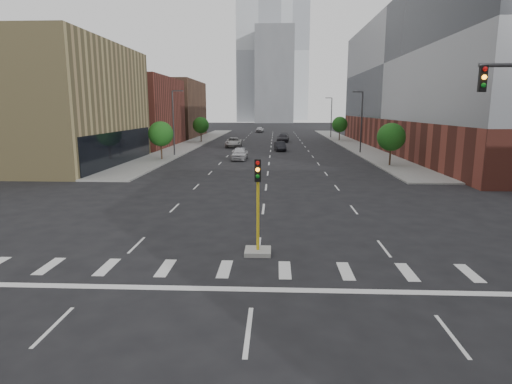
# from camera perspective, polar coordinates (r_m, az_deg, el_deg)

# --- Properties ---
(ground) EXTENTS (400.00, 400.00, 0.00)m
(ground) POSITION_cam_1_polar(r_m,az_deg,el_deg) (11.82, -1.69, -22.73)
(ground) COLOR black
(ground) RESTS_ON ground
(sidewalk_left_far) EXTENTS (5.00, 92.00, 0.15)m
(sidewalk_left_far) POSITION_cam_1_polar(r_m,az_deg,el_deg) (85.51, -8.09, 6.57)
(sidewalk_left_far) COLOR gray
(sidewalk_left_far) RESTS_ON ground
(sidewalk_right_far) EXTENTS (5.00, 92.00, 0.15)m
(sidewalk_right_far) POSITION_cam_1_polar(r_m,az_deg,el_deg) (85.24, 12.28, 6.42)
(sidewalk_right_far) COLOR gray
(sidewalk_right_far) RESTS_ON ground
(building_left_mid) EXTENTS (20.00, 24.00, 14.00)m
(building_left_mid) POSITION_cam_1_polar(r_m,az_deg,el_deg) (57.26, -27.46, 10.25)
(building_left_mid) COLOR #998856
(building_left_mid) RESTS_ON ground
(building_left_far_a) EXTENTS (20.00, 22.00, 12.00)m
(building_left_far_a) POSITION_cam_1_polar(r_m,az_deg,el_deg) (80.89, -18.15, 10.10)
(building_left_far_a) COLOR brown
(building_left_far_a) RESTS_ON ground
(building_left_far_b) EXTENTS (20.00, 24.00, 13.00)m
(building_left_far_b) POSITION_cam_1_polar(r_m,az_deg,el_deg) (105.64, -13.16, 10.71)
(building_left_far_b) COLOR brown
(building_left_far_b) RESTS_ON ground
(building_right_main) EXTENTS (24.00, 70.00, 22.00)m
(building_right_main) POSITION_cam_1_polar(r_m,az_deg,el_deg) (75.61, 25.67, 13.34)
(building_right_main) COLOR brown
(building_right_main) RESTS_ON ground
(tower_left) EXTENTS (22.00, 22.00, 70.00)m
(tower_left) POSITION_cam_1_polar(r_m,az_deg,el_deg) (231.71, 0.43, 18.08)
(tower_left) COLOR #B2B7BC
(tower_left) RESTS_ON ground
(tower_right) EXTENTS (20.00, 20.00, 80.00)m
(tower_right) POSITION_cam_1_polar(r_m,az_deg,el_deg) (272.01, 4.76, 18.06)
(tower_right) COLOR #B2B7BC
(tower_right) RESTS_ON ground
(tower_mid) EXTENTS (18.00, 18.00, 44.00)m
(tower_mid) POSITION_cam_1_polar(r_m,az_deg,el_deg) (210.36, 2.47, 15.23)
(tower_mid) COLOR slate
(tower_mid) RESTS_ON ground
(median_traffic_signal) EXTENTS (1.20, 1.20, 4.40)m
(median_traffic_signal) POSITION_cam_1_polar(r_m,az_deg,el_deg) (19.59, 0.25, -5.55)
(median_traffic_signal) COLOR #999993
(median_traffic_signal) RESTS_ON ground
(streetlight_right_a) EXTENTS (1.60, 0.22, 9.07)m
(streetlight_right_a) POSITION_cam_1_polar(r_m,az_deg,el_deg) (66.03, 13.82, 9.37)
(streetlight_right_a) COLOR #2D2D30
(streetlight_right_a) RESTS_ON ground
(streetlight_right_b) EXTENTS (1.60, 0.22, 9.07)m
(streetlight_right_b) POSITION_cam_1_polar(r_m,az_deg,el_deg) (100.60, 9.97, 9.98)
(streetlight_right_b) COLOR #2D2D30
(streetlight_right_b) RESTS_ON ground
(streetlight_left) EXTENTS (1.60, 0.22, 9.07)m
(streetlight_left) POSITION_cam_1_polar(r_m,az_deg,el_deg) (61.47, -10.89, 9.39)
(streetlight_left) COLOR #2D2D30
(streetlight_left) RESTS_ON ground
(tree_left_near) EXTENTS (3.20, 3.20, 4.85)m
(tree_left_near) POSITION_cam_1_polar(r_m,az_deg,el_deg) (56.84, -12.58, 7.57)
(tree_left_near) COLOR #382619
(tree_left_near) RESTS_ON ground
(tree_left_far) EXTENTS (3.20, 3.20, 4.85)m
(tree_left_far) POSITION_cam_1_polar(r_m,az_deg,el_deg) (86.13, -7.37, 8.83)
(tree_left_far) COLOR #382619
(tree_left_far) RESTS_ON ground
(tree_right_near) EXTENTS (3.20, 3.20, 4.85)m
(tree_right_near) POSITION_cam_1_polar(r_m,az_deg,el_deg) (51.62, 17.58, 7.00)
(tree_right_near) COLOR #382619
(tree_right_near) RESTS_ON ground
(tree_right_far) EXTENTS (3.20, 3.20, 4.85)m
(tree_right_far) POSITION_cam_1_polar(r_m,az_deg,el_deg) (90.82, 11.11, 8.83)
(tree_right_far) COLOR #382619
(tree_right_far) RESTS_ON ground
(car_near_left) EXTENTS (2.07, 4.94, 1.67)m
(car_near_left) POSITION_cam_1_polar(r_m,az_deg,el_deg) (56.08, -2.19, 5.16)
(car_near_left) COLOR #BCBCC1
(car_near_left) RESTS_ON ground
(car_mid_right) EXTENTS (2.00, 4.58, 1.46)m
(car_mid_right) POSITION_cam_1_polar(r_m,az_deg,el_deg) (68.36, 3.22, 6.12)
(car_mid_right) COLOR black
(car_mid_right) RESTS_ON ground
(car_far_left) EXTENTS (2.96, 5.98, 1.63)m
(car_far_left) POSITION_cam_1_polar(r_m,az_deg,el_deg) (75.18, -3.00, 6.63)
(car_far_left) COLOR #B1B1B1
(car_far_left) RESTS_ON ground
(car_deep_right) EXTENTS (2.65, 5.66, 1.60)m
(car_deep_right) POSITION_cam_1_polar(r_m,az_deg,el_deg) (86.70, 3.63, 7.20)
(car_deep_right) COLOR #222227
(car_deep_right) RESTS_ON ground
(car_distant) EXTENTS (2.45, 5.10, 1.68)m
(car_distant) POSITION_cam_1_polar(r_m,az_deg,el_deg) (121.76, 0.50, 8.34)
(car_distant) COLOR #B5B5BA
(car_distant) RESTS_ON ground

